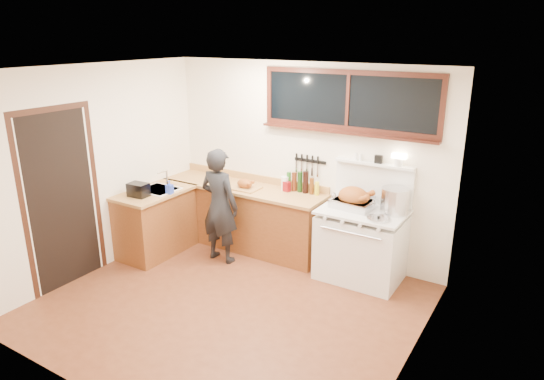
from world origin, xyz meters
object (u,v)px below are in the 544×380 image
Objects in this scene: vintage_stove at (361,243)px; cutting_board at (245,185)px; roast_turkey at (354,199)px; man at (220,206)px.

vintage_stove reaches higher than cutting_board.
vintage_stove is at bearing -10.91° from roast_turkey.
cutting_board is 0.75× the size of roast_turkey.
vintage_stove reaches higher than roast_turkey.
vintage_stove is at bearing 1.94° from cutting_board.
vintage_stove is 0.56m from roast_turkey.
vintage_stove is at bearing 15.79° from man.
man is 1.75m from roast_turkey.
man is at bearing -102.29° from cutting_board.
vintage_stove reaches higher than man.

